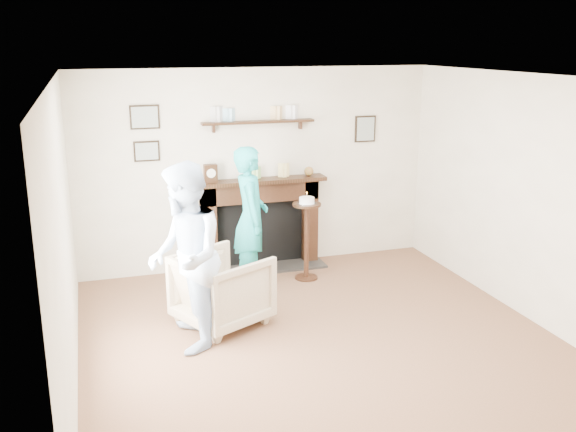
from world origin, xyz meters
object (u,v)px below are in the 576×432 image
object	(u,v)px
armchair	(223,323)
man	(189,345)
pedestal_table	(307,226)
woman	(252,285)

from	to	relation	value
armchair	man	distance (m)	0.58
man	pedestal_table	xyz separation A→B (m)	(1.65, 1.35, 0.67)
woman	man	bearing A→B (deg)	153.23
man	woman	bearing A→B (deg)	148.71
armchair	woman	world-z (taller)	woman
armchair	man	xyz separation A→B (m)	(-0.42, -0.40, 0.00)
armchair	woman	distance (m)	1.08
armchair	woman	size ratio (longest dim) A/B	0.49
armchair	man	bearing A→B (deg)	107.06
pedestal_table	woman	bearing A→B (deg)	-178.28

